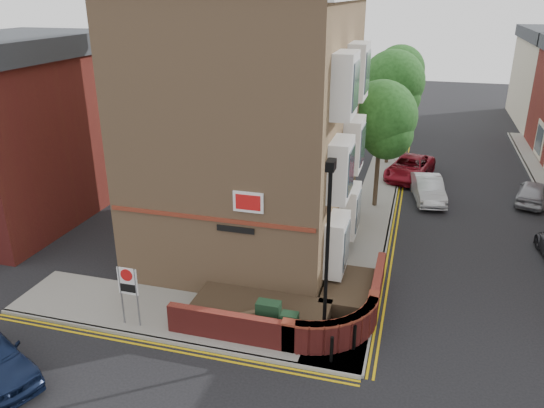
{
  "coord_description": "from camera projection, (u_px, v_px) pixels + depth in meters",
  "views": [
    {
      "loc": [
        3.91,
        -13.12,
        10.87
      ],
      "look_at": [
        -0.94,
        4.0,
        3.71
      ],
      "focal_mm": 35.0,
      "sensor_mm": 36.0,
      "label": 1
    }
  ],
  "objects": [
    {
      "name": "tree_near",
      "position": [
        381.0,
        121.0,
        27.04
      ],
      "size": [
        3.64,
        3.65,
        6.7
      ],
      "color": "#382B1E",
      "rests_on": "pavement_main"
    },
    {
      "name": "side_building",
      "position": [
        19.0,
        130.0,
        26.0
      ],
      "size": [
        6.4,
        10.4,
        9.0
      ],
      "color": "maroon",
      "rests_on": "ground"
    },
    {
      "name": "tree_mid",
      "position": [
        393.0,
        86.0,
        33.99
      ],
      "size": [
        4.03,
        4.03,
        7.42
      ],
      "color": "#382B1E",
      "rests_on": "pavement_main"
    },
    {
      "name": "utility_cabinet_large",
      "position": [
        268.0,
        318.0,
        17.73
      ],
      "size": [
        0.8,
        0.45,
        1.2
      ],
      "primitive_type": "cube",
      "color": "black",
      "rests_on": "pavement_corner"
    },
    {
      "name": "bollard_far",
      "position": [
        354.0,
        337.0,
        16.96
      ],
      "size": [
        0.11,
        0.11,
        0.9
      ],
      "primitive_type": "cylinder",
      "color": "black",
      "rests_on": "pavement_corner"
    },
    {
      "name": "silver_car_near",
      "position": [
        428.0,
        189.0,
        29.4
      ],
      "size": [
        2.12,
        4.29,
        1.35
      ],
      "primitive_type": "imported",
      "rotation": [
        0.0,
        0.0,
        0.17
      ],
      "color": "#AFB3B7",
      "rests_on": "ground"
    },
    {
      "name": "lamppost",
      "position": [
        327.0,
        256.0,
        16.18
      ],
      "size": [
        0.25,
        0.5,
        6.3
      ],
      "color": "black",
      "rests_on": "pavement_corner"
    },
    {
      "name": "pavement_main",
      "position": [
        378.0,
        193.0,
        30.51
      ],
      "size": [
        2.0,
        32.0,
        0.12
      ],
      "primitive_type": "cube",
      "color": "gray",
      "rests_on": "ground"
    },
    {
      "name": "kerb_main_near",
      "position": [
        395.0,
        195.0,
        30.26
      ],
      "size": [
        0.15,
        32.0,
        0.12
      ],
      "primitive_type": "cube",
      "color": "gray",
      "rests_on": "ground"
    },
    {
      "name": "yellow_lines_side",
      "position": [
        162.0,
        347.0,
        17.42
      ],
      "size": [
        13.0,
        0.28,
        0.01
      ],
      "primitive_type": "cube",
      "color": "gold",
      "rests_on": "ground"
    },
    {
      "name": "zone_sign",
      "position": [
        128.0,
        286.0,
        17.86
      ],
      "size": [
        0.72,
        0.07,
        2.2
      ],
      "color": "slate",
      "rests_on": "pavement_corner"
    },
    {
      "name": "corner_building",
      "position": [
        254.0,
        110.0,
        22.3
      ],
      "size": [
        8.95,
        10.4,
        13.6
      ],
      "color": "#9E7854",
      "rests_on": "ground"
    },
    {
      "name": "pavement_corner",
      "position": [
        184.0,
        316.0,
        18.96
      ],
      "size": [
        13.0,
        3.0,
        0.12
      ],
      "primitive_type": "cube",
      "color": "gray",
      "rests_on": "ground"
    },
    {
      "name": "traffic_light_assembly",
      "position": [
        398.0,
        114.0,
        37.43
      ],
      "size": [
        0.2,
        0.16,
        4.2
      ],
      "color": "black",
      "rests_on": "pavement_main"
    },
    {
      "name": "utility_cabinet_small",
      "position": [
        289.0,
        328.0,
        17.28
      ],
      "size": [
        0.55,
        0.4,
        1.1
      ],
      "primitive_type": "cube",
      "color": "black",
      "rests_on": "pavement_corner"
    },
    {
      "name": "ground",
      "position": [
        266.0,
        361.0,
        16.76
      ],
      "size": [
        120.0,
        120.0,
        0.0
      ],
      "primitive_type": "plane",
      "color": "black",
      "rests_on": "ground"
    },
    {
      "name": "garden_wall",
      "position": [
        286.0,
        318.0,
        18.99
      ],
      "size": [
        6.8,
        6.0,
        1.2
      ],
      "primitive_type": null,
      "color": "maroon",
      "rests_on": "ground"
    },
    {
      "name": "yellow_lines_main",
      "position": [
        400.0,
        196.0,
        30.22
      ],
      "size": [
        0.28,
        32.0,
        0.01
      ],
      "primitive_type": "cube",
      "color": "gold",
      "rests_on": "ground"
    },
    {
      "name": "tree_far",
      "position": [
        399.0,
        74.0,
        41.24
      ],
      "size": [
        3.81,
        3.81,
        7.0
      ],
      "color": "#382B1E",
      "rests_on": "pavement_main"
    },
    {
      "name": "bollard_near",
      "position": [
        332.0,
        349.0,
        16.4
      ],
      "size": [
        0.11,
        0.11,
        0.9
      ],
      "primitive_type": "cylinder",
      "color": "black",
      "rests_on": "pavement_corner"
    },
    {
      "name": "kerb_side",
      "position": [
        165.0,
        341.0,
        17.62
      ],
      "size": [
        13.0,
        0.15,
        0.12
      ],
      "primitive_type": "cube",
      "color": "gray",
      "rests_on": "ground"
    },
    {
      "name": "red_car_main",
      "position": [
        410.0,
        167.0,
        32.96
      ],
      "size": [
        3.3,
        5.28,
        1.36
      ],
      "primitive_type": "imported",
      "rotation": [
        0.0,
        0.0,
        -0.23
      ],
      "color": "maroon",
      "rests_on": "ground"
    },
    {
      "name": "silver_car_far",
      "position": [
        533.0,
        192.0,
        29.03
      ],
      "size": [
        2.4,
        4.02,
        1.28
      ],
      "primitive_type": "imported",
      "rotation": [
        0.0,
        0.0,
        2.89
      ],
      "color": "gray",
      "rests_on": "ground"
    }
  ]
}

